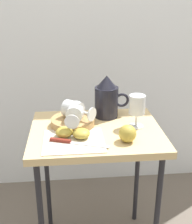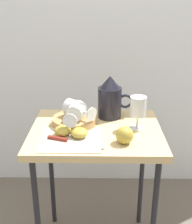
{
  "view_description": "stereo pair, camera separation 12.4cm",
  "coord_description": "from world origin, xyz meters",
  "views": [
    {
      "loc": [
        -0.11,
        -1.14,
        1.22
      ],
      "look_at": [
        0.0,
        0.0,
        0.75
      ],
      "focal_mm": 47.35,
      "sensor_mm": 36.0,
      "label": 1
    },
    {
      "loc": [
        0.02,
        -1.15,
        1.22
      ],
      "look_at": [
        0.0,
        0.0,
        0.75
      ],
      "focal_mm": 47.35,
      "sensor_mm": 36.0,
      "label": 2
    }
  ],
  "objects": [
    {
      "name": "wine_glass_tipped_near",
      "position": [
        -0.09,
        0.03,
        0.74
      ],
      "size": [
        0.09,
        0.16,
        0.07
      ],
      "color": "silver",
      "rests_on": "basket_tray"
    },
    {
      "name": "apple_whole",
      "position": [
        0.11,
        -0.12,
        0.71
      ],
      "size": [
        0.07,
        0.07,
        0.07
      ],
      "primitive_type": "sphere",
      "color": "#B29938",
      "rests_on": "table"
    },
    {
      "name": "apple_half_right",
      "position": [
        -0.07,
        -0.08,
        0.7
      ],
      "size": [
        0.07,
        0.07,
        0.04
      ],
      "primitive_type": "ellipsoid",
      "color": "#B29938",
      "rests_on": "linen_napkin"
    },
    {
      "name": "basket_tray",
      "position": [
        -0.1,
        0.05,
        0.69
      ],
      "size": [
        0.19,
        0.19,
        0.03
      ],
      "primitive_type": "cylinder",
      "color": "#AD8451",
      "rests_on": "table"
    },
    {
      "name": "table",
      "position": [
        0.0,
        0.0,
        0.6
      ],
      "size": [
        0.56,
        0.45,
        0.67
      ],
      "color": "tan",
      "rests_on": "ground_plane"
    },
    {
      "name": "linen_napkin",
      "position": [
        -0.1,
        -0.1,
        0.67
      ],
      "size": [
        0.24,
        0.22,
        0.0
      ],
      "primitive_type": "cube",
      "rotation": [
        0.0,
        0.0,
        0.01
      ],
      "color": "beige",
      "rests_on": "table"
    },
    {
      "name": "wine_glass_tipped_far",
      "position": [
        -0.09,
        0.05,
        0.74
      ],
      "size": [
        0.15,
        0.14,
        0.08
      ],
      "color": "silver",
      "rests_on": "basket_tray"
    },
    {
      "name": "apple_half_left",
      "position": [
        -0.14,
        -0.06,
        0.7
      ],
      "size": [
        0.07,
        0.07,
        0.04
      ],
      "primitive_type": "ellipsoid",
      "color": "#B29938",
      "rests_on": "linen_napkin"
    },
    {
      "name": "curtain_drape",
      "position": [
        0.0,
        0.62,
        1.12
      ],
      "size": [
        2.4,
        0.03,
        2.25
      ],
      "primitive_type": "cube",
      "color": "white",
      "rests_on": "ground_plane"
    },
    {
      "name": "pitcher",
      "position": [
        0.06,
        0.14,
        0.75
      ],
      "size": [
        0.16,
        0.11,
        0.2
      ],
      "color": "black",
      "rests_on": "table"
    },
    {
      "name": "knife",
      "position": [
        -0.11,
        -0.12,
        0.68
      ],
      "size": [
        0.23,
        0.09,
        0.01
      ],
      "color": "silver",
      "rests_on": "linen_napkin"
    },
    {
      "name": "wine_glass_upright",
      "position": [
        0.18,
        0.01,
        0.77
      ],
      "size": [
        0.07,
        0.07,
        0.14
      ],
      "color": "silver",
      "rests_on": "table"
    }
  ]
}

